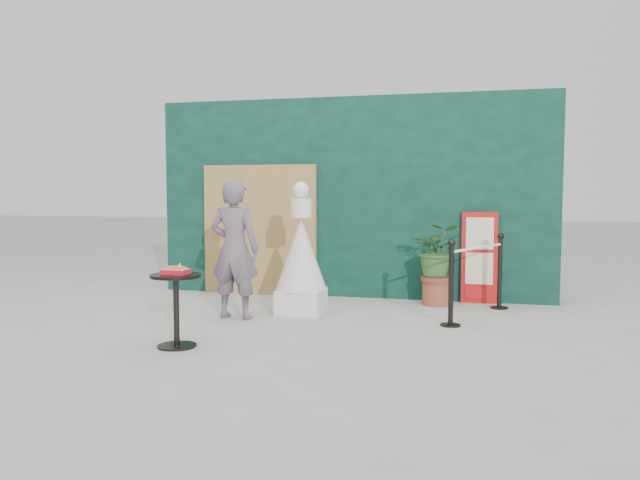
# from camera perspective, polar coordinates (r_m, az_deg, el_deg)

# --- Properties ---
(ground) EXTENTS (60.00, 60.00, 0.00)m
(ground) POSITION_cam_1_polar(r_m,az_deg,el_deg) (6.61, -2.56, -9.45)
(ground) COLOR #ADAAA5
(ground) RESTS_ON ground
(back_wall) EXTENTS (6.00, 0.30, 3.00)m
(back_wall) POSITION_cam_1_polar(r_m,az_deg,el_deg) (9.48, 2.87, 3.89)
(back_wall) COLOR black
(back_wall) RESTS_ON ground
(bamboo_fence) EXTENTS (1.80, 0.08, 2.00)m
(bamboo_fence) POSITION_cam_1_polar(r_m,az_deg,el_deg) (9.67, -5.55, 0.92)
(bamboo_fence) COLOR tan
(bamboo_fence) RESTS_ON ground
(woman) EXTENTS (0.66, 0.45, 1.74)m
(woman) POSITION_cam_1_polar(r_m,az_deg,el_deg) (7.85, -7.82, -0.84)
(woman) COLOR #685964
(woman) RESTS_ON ground
(menu_board) EXTENTS (0.50, 0.07, 1.30)m
(menu_board) POSITION_cam_1_polar(r_m,az_deg,el_deg) (9.15, 14.36, -1.59)
(menu_board) COLOR red
(menu_board) RESTS_ON ground
(statue) EXTENTS (0.67, 0.67, 1.72)m
(statue) POSITION_cam_1_polar(r_m,az_deg,el_deg) (8.13, -1.73, -1.83)
(statue) COLOR white
(statue) RESTS_ON ground
(cafe_table) EXTENTS (0.52, 0.52, 0.75)m
(cafe_table) POSITION_cam_1_polar(r_m,az_deg,el_deg) (6.54, -13.02, -5.26)
(cafe_table) COLOR black
(cafe_table) RESTS_ON ground
(food_basket) EXTENTS (0.26, 0.19, 0.11)m
(food_basket) POSITION_cam_1_polar(r_m,az_deg,el_deg) (6.50, -13.04, -2.74)
(food_basket) COLOR red
(food_basket) RESTS_ON cafe_table
(planter) EXTENTS (0.67, 0.58, 1.15)m
(planter) POSITION_cam_1_polar(r_m,az_deg,el_deg) (8.88, 10.68, -1.61)
(planter) COLOR brown
(planter) RESTS_ON ground
(stanchion_barrier) EXTENTS (0.84, 1.54, 1.03)m
(stanchion_barrier) POSITION_cam_1_polar(r_m,az_deg,el_deg) (8.17, 14.17, -3.39)
(stanchion_barrier) COLOR black
(stanchion_barrier) RESTS_ON ground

